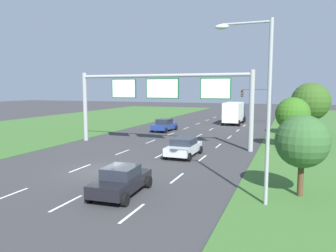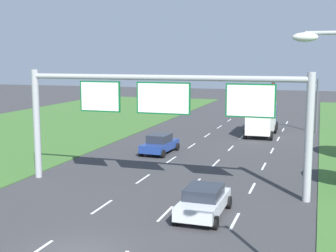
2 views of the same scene
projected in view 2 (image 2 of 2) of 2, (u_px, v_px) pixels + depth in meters
lane_dashes_inner_left at (143, 179)px, 30.12m from camera, size 0.14×62.40×0.01m
lane_dashes_inner_right at (196, 183)px, 29.05m from camera, size 0.14×62.40×0.01m
lane_dashes_slip at (252, 188)px, 27.98m from camera, size 0.14×62.40×0.01m
car_near_red at (160, 144)px, 38.08m from camera, size 2.31×4.39×1.57m
car_mid_lane at (204, 201)px, 22.95m from camera, size 2.17×4.29×1.48m
box_truck at (262, 118)px, 47.10m from camera, size 2.73×7.82×3.28m
sign_gantry at (163, 106)px, 27.23m from camera, size 17.24×0.44×7.00m
traffic_light_mast at (298, 95)px, 48.64m from camera, size 4.76×0.49×5.60m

